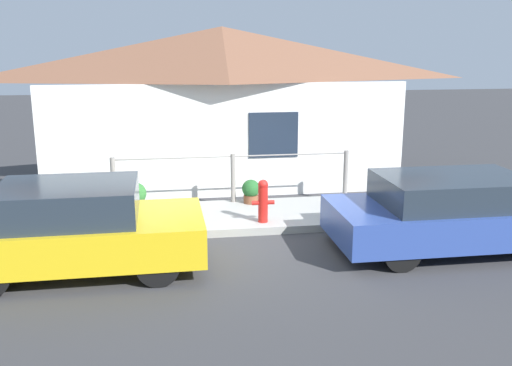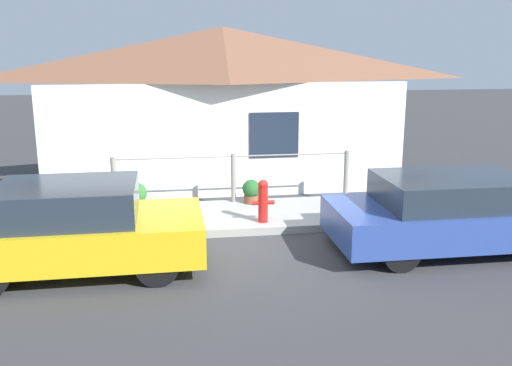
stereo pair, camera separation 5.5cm
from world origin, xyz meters
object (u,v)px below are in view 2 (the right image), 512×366
at_px(fire_hydrant, 263,200).
at_px(car_left, 77,228).
at_px(potted_plant_near_hydrant, 251,191).
at_px(potted_plant_by_fence, 136,195).
at_px(car_right, 458,212).

bearing_deg(fire_hydrant, car_left, -154.08).
distance_m(potted_plant_near_hydrant, potted_plant_by_fence, 2.33).
xyz_separation_m(car_right, potted_plant_by_fence, (-5.38, 2.74, -0.21)).
bearing_deg(fire_hydrant, potted_plant_near_hydrant, 91.52).
bearing_deg(car_right, potted_plant_by_fence, 153.16).
relative_size(car_left, car_right, 0.86).
relative_size(car_right, potted_plant_by_fence, 8.13).
distance_m(fire_hydrant, potted_plant_by_fence, 2.67).
bearing_deg(potted_plant_near_hydrant, potted_plant_by_fence, -178.89).
distance_m(car_left, potted_plant_near_hydrant, 4.13).
bearing_deg(car_left, fire_hydrant, 25.29).
bearing_deg(potted_plant_by_fence, car_left, -104.48).
height_order(potted_plant_near_hydrant, potted_plant_by_fence, potted_plant_by_fence).
bearing_deg(car_right, potted_plant_near_hydrant, 137.77).
height_order(car_left, fire_hydrant, car_left).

